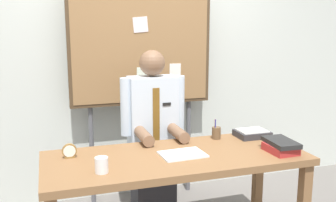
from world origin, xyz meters
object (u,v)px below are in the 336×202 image
(pen_holder, at_px, (216,133))
(paper_tray, at_px, (252,133))
(desk, at_px, (176,167))
(book_stack, at_px, (281,146))
(open_notebook, at_px, (183,154))
(desk_clock, at_px, (69,152))
(bulletin_board, at_px, (141,50))
(coffee_mug, at_px, (102,165))
(person, at_px, (153,141))

(pen_holder, bearing_deg, paper_tray, -7.65)
(desk, xyz_separation_m, book_stack, (0.73, -0.17, 0.13))
(open_notebook, relative_size, desk_clock, 3.07)
(desk, xyz_separation_m, paper_tray, (0.73, 0.23, 0.12))
(bulletin_board, height_order, paper_tray, bulletin_board)
(book_stack, distance_m, open_notebook, 0.71)
(bulletin_board, bearing_deg, book_stack, -57.47)
(pen_holder, distance_m, paper_tray, 0.30)
(book_stack, xyz_separation_m, desk_clock, (-1.44, 0.33, -0.00))
(book_stack, bearing_deg, coffee_mug, -179.87)
(bulletin_board, distance_m, paper_tray, 1.22)
(person, relative_size, book_stack, 5.04)
(desk, bearing_deg, desk_clock, 167.16)
(person, xyz_separation_m, open_notebook, (0.04, -0.62, 0.08))
(bulletin_board, bearing_deg, desk, -90.01)
(desk, xyz_separation_m, pen_holder, (0.43, 0.27, 0.14))
(person, distance_m, open_notebook, 0.63)
(person, xyz_separation_m, desk_clock, (-0.71, -0.44, 0.12))
(desk, height_order, pen_holder, pen_holder)
(desk, distance_m, desk_clock, 0.74)
(desk_clock, bearing_deg, open_notebook, -13.59)
(person, bearing_deg, coffee_mug, -124.92)
(open_notebook, bearing_deg, desk, 154.49)
(desk, relative_size, coffee_mug, 18.53)
(bulletin_board, bearing_deg, coffee_mug, -115.32)
(desk_clock, bearing_deg, person, 31.65)
(desk, relative_size, person, 1.26)
(book_stack, height_order, pen_holder, pen_holder)
(desk, distance_m, pen_holder, 0.53)
(desk, relative_size, pen_holder, 11.41)
(person, bearing_deg, desk, -90.00)
(person, relative_size, bulletin_board, 0.73)
(desk_clock, bearing_deg, coffee_mug, -63.14)
(pen_holder, bearing_deg, coffee_mug, -155.37)
(open_notebook, xyz_separation_m, desk_clock, (-0.76, 0.18, 0.04))
(desk_clock, bearing_deg, book_stack, -13.05)
(person, xyz_separation_m, pen_holder, (0.43, -0.33, 0.13))
(book_stack, xyz_separation_m, open_notebook, (-0.69, 0.15, -0.04))
(open_notebook, height_order, paper_tray, paper_tray)
(person, bearing_deg, paper_tray, -26.84)
(bulletin_board, bearing_deg, paper_tray, -45.32)
(person, xyz_separation_m, paper_tray, (0.73, -0.37, 0.10))
(desk_clock, height_order, coffee_mug, desk_clock)
(paper_tray, bearing_deg, person, 153.16)
(coffee_mug, distance_m, pen_holder, 1.07)
(book_stack, bearing_deg, desk, 166.74)
(desk, height_order, desk_clock, desk_clock)
(desk_clock, distance_m, coffee_mug, 0.38)
(pen_holder, bearing_deg, book_stack, -56.18)
(person, xyz_separation_m, coffee_mug, (-0.54, -0.78, 0.13))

